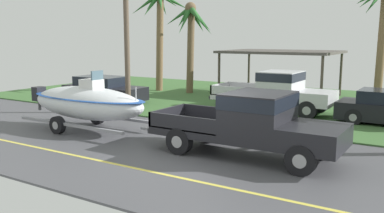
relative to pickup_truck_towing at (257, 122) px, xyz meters
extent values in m
cube|color=#4C4C51|center=(-1.38, -0.84, -1.08)|extent=(36.00, 8.00, 0.06)
cube|color=#3D6633|center=(-1.38, 10.16, -1.06)|extent=(36.00, 14.00, 0.11)
cube|color=#DBCC4C|center=(-1.38, -2.64, -1.05)|extent=(34.20, 0.12, 0.01)
cube|color=black|center=(-0.36, 0.00, -0.42)|extent=(5.61, 1.97, 0.22)
cube|color=black|center=(1.66, 0.00, -0.12)|extent=(1.57, 1.97, 0.38)
cube|color=black|center=(0.04, 0.00, 0.27)|extent=(1.68, 1.97, 1.17)
cube|color=black|center=(0.04, 0.00, 0.62)|extent=(1.70, 1.99, 0.38)
cube|color=black|center=(-1.98, 0.00, -0.29)|extent=(2.35, 1.97, 0.04)
cube|color=black|center=(-1.98, 0.94, -0.09)|extent=(2.35, 0.08, 0.45)
cube|color=black|center=(-1.98, -0.94, -0.09)|extent=(2.35, 0.08, 0.45)
cube|color=black|center=(-3.12, 0.00, -0.09)|extent=(0.08, 1.97, 0.45)
cube|color=#333338|center=(-3.22, 0.00, -0.48)|extent=(0.12, 1.77, 0.16)
sphere|color=#B2B2B7|center=(-3.34, 0.00, -0.43)|extent=(0.10, 0.10, 0.10)
cylinder|color=black|center=(1.58, 0.87, -0.65)|extent=(0.80, 0.28, 0.80)
cylinder|color=#9E9EA3|center=(1.58, 0.87, -0.65)|extent=(0.36, 0.29, 0.36)
cylinder|color=black|center=(1.58, -0.87, -0.65)|extent=(0.80, 0.28, 0.80)
cylinder|color=#9E9EA3|center=(1.58, -0.87, -0.65)|extent=(0.36, 0.29, 0.36)
cylinder|color=black|center=(-2.10, 0.87, -0.65)|extent=(0.80, 0.28, 0.80)
cylinder|color=#9E9EA3|center=(-2.10, 0.87, -0.65)|extent=(0.36, 0.29, 0.36)
cylinder|color=black|center=(-2.10, -0.87, -0.65)|extent=(0.80, 0.28, 0.80)
cylinder|color=#9E9EA3|center=(-2.10, -0.87, -0.65)|extent=(0.36, 0.29, 0.36)
cube|color=gray|center=(-3.79, 0.00, -0.67)|extent=(0.90, 0.10, 0.08)
cube|color=gray|center=(-6.79, 0.93, -0.67)|extent=(5.10, 0.12, 0.10)
cube|color=gray|center=(-6.79, -0.93, -0.67)|extent=(5.10, 0.12, 0.10)
cylinder|color=black|center=(-7.30, 0.99, -0.73)|extent=(0.64, 0.22, 0.64)
cylinder|color=#9E9EA3|center=(-7.30, 0.99, -0.73)|extent=(0.29, 0.23, 0.29)
cylinder|color=black|center=(-7.30, -0.99, -0.73)|extent=(0.64, 0.22, 0.64)
cylinder|color=#9E9EA3|center=(-7.30, -0.99, -0.73)|extent=(0.29, 0.23, 0.29)
ellipsoid|color=silver|center=(-6.79, 0.00, -0.02)|extent=(5.21, 1.78, 1.22)
ellipsoid|color=#1E4CA5|center=(-6.79, 0.00, 0.20)|extent=(5.31, 1.82, 0.12)
cube|color=silver|center=(-6.53, 0.00, 0.55)|extent=(0.70, 0.60, 0.65)
cube|color=slate|center=(-6.23, 0.00, 1.03)|extent=(0.06, 0.56, 0.36)
cube|color=black|center=(-9.52, 0.00, 0.14)|extent=(0.36, 0.44, 0.56)
cylinder|color=#4C4C51|center=(-9.52, 0.00, -0.20)|extent=(0.12, 0.12, 0.67)
cylinder|color=silver|center=(-4.45, 0.00, 0.48)|extent=(0.04, 0.04, 0.50)
cube|color=silver|center=(-2.35, 7.25, -0.42)|extent=(5.51, 1.95, 0.22)
cube|color=silver|center=(-0.37, 7.25, -0.12)|extent=(1.54, 1.95, 0.38)
cube|color=silver|center=(-1.97, 7.25, 0.28)|extent=(1.65, 1.95, 1.18)
cube|color=black|center=(-1.97, 7.25, 0.64)|extent=(1.67, 1.97, 0.38)
cube|color=gray|center=(-3.95, 7.25, -0.29)|extent=(2.32, 1.95, 0.04)
cube|color=silver|center=(-3.95, 8.18, -0.09)|extent=(2.32, 0.08, 0.45)
cube|color=silver|center=(-3.95, 6.31, -0.09)|extent=(2.32, 0.08, 0.45)
cube|color=silver|center=(-5.07, 7.25, -0.09)|extent=(0.08, 1.95, 0.45)
cube|color=#333338|center=(-5.17, 7.25, -0.48)|extent=(0.12, 1.76, 0.16)
sphere|color=#B2B2B7|center=(-5.29, 7.25, -0.43)|extent=(0.10, 0.10, 0.10)
cylinder|color=black|center=(-0.45, 8.11, -0.65)|extent=(0.80, 0.28, 0.80)
cylinder|color=#9E9EA3|center=(-0.45, 8.11, -0.65)|extent=(0.36, 0.29, 0.36)
cylinder|color=black|center=(-0.45, 6.38, -0.65)|extent=(0.80, 0.28, 0.80)
cylinder|color=#9E9EA3|center=(-0.45, 6.38, -0.65)|extent=(0.36, 0.29, 0.36)
cylinder|color=black|center=(-4.07, 8.11, -0.65)|extent=(0.80, 0.28, 0.80)
cylinder|color=#9E9EA3|center=(-4.07, 8.11, -0.65)|extent=(0.36, 0.29, 0.36)
cylinder|color=black|center=(-4.07, 6.38, -0.65)|extent=(0.80, 0.28, 0.80)
cylinder|color=#9E9EA3|center=(-4.07, 6.38, -0.65)|extent=(0.36, 0.29, 0.36)
cylinder|color=black|center=(1.45, 7.81, -0.72)|extent=(0.66, 0.22, 0.66)
cylinder|color=#9E9EA3|center=(1.45, 7.81, -0.72)|extent=(0.30, 0.23, 0.30)
cylinder|color=black|center=(1.45, 6.19, -0.72)|extent=(0.66, 0.22, 0.66)
cylinder|color=#9E9EA3|center=(1.45, 6.19, -0.72)|extent=(0.30, 0.23, 0.30)
cube|color=black|center=(-11.07, 5.37, -0.52)|extent=(4.56, 1.85, 0.70)
cube|color=black|center=(-11.30, 5.37, 0.08)|extent=(2.55, 1.70, 0.50)
cylinder|color=black|center=(-9.52, 6.20, -0.72)|extent=(0.66, 0.22, 0.66)
cylinder|color=#9E9EA3|center=(-9.52, 6.20, -0.72)|extent=(0.30, 0.23, 0.30)
cylinder|color=black|center=(-9.52, 4.53, -0.72)|extent=(0.66, 0.22, 0.66)
cylinder|color=#9E9EA3|center=(-9.52, 4.53, -0.72)|extent=(0.30, 0.23, 0.30)
cylinder|color=black|center=(-12.62, 6.20, -0.72)|extent=(0.66, 0.22, 0.66)
cylinder|color=#9E9EA3|center=(-12.62, 6.20, -0.72)|extent=(0.30, 0.23, 0.30)
cylinder|color=black|center=(-12.62, 4.53, -0.72)|extent=(0.66, 0.22, 0.66)
cylinder|color=#9E9EA3|center=(-12.62, 4.53, -0.72)|extent=(0.30, 0.23, 0.30)
cylinder|color=#4C4238|center=(-0.92, 14.31, 0.22)|extent=(0.14, 0.14, 2.54)
cylinder|color=#4C4238|center=(-0.92, 10.20, 0.22)|extent=(0.14, 0.14, 2.54)
cylinder|color=#4C4238|center=(-6.76, 14.31, 0.22)|extent=(0.14, 0.14, 2.54)
cylinder|color=#4C4238|center=(-6.76, 10.20, 0.22)|extent=(0.14, 0.14, 2.54)
cube|color=#4C4742|center=(-3.84, 12.26, 1.56)|extent=(6.34, 4.60, 0.14)
cylinder|color=brown|center=(-11.33, 10.72, 1.99)|extent=(0.43, 0.68, 6.10)
cone|color=#286028|center=(-10.74, 10.82, 4.65)|extent=(1.39, 0.52, 1.02)
cone|color=#286028|center=(-10.65, 11.35, 4.58)|extent=(1.71, 1.62, 1.22)
cone|color=#286028|center=(-11.60, 11.46, 4.44)|extent=(0.91, 1.78, 1.45)
cone|color=#286028|center=(-12.06, 11.02, 4.60)|extent=(1.81, 1.07, 1.24)
cone|color=#286028|center=(-12.06, 10.26, 4.42)|extent=(1.78, 1.27, 1.47)
cone|color=#286028|center=(-11.51, 10.18, 4.35)|extent=(0.78, 1.46, 1.60)
cone|color=#286028|center=(-10.87, 10.21, 4.51)|extent=(1.31, 1.41, 1.33)
cylinder|color=brown|center=(-9.06, 10.79, 1.54)|extent=(0.42, 0.66, 5.19)
cone|color=#286028|center=(-8.37, 10.84, 3.35)|extent=(1.66, 0.45, 1.78)
cone|color=#286028|center=(-8.65, 11.27, 3.45)|extent=(1.23, 1.37, 1.58)
cone|color=#286028|center=(-8.94, 11.34, 3.43)|extent=(0.73, 1.53, 1.67)
cone|color=#286028|center=(-9.46, 11.36, 3.75)|extent=(1.27, 1.57, 1.14)
cone|color=#286028|center=(-9.54, 10.92, 3.62)|extent=(1.31, 0.67, 1.26)
cone|color=#286028|center=(-9.78, 10.54, 3.62)|extent=(1.68, 0.84, 1.25)
cone|color=#286028|center=(-9.24, 10.38, 3.56)|extent=(0.83, 1.24, 1.37)
cone|color=#286028|center=(-8.98, 10.03, 3.35)|extent=(0.47, 1.75, 1.76)
cone|color=#286028|center=(-8.36, 10.31, 3.63)|extent=(1.79, 1.40, 1.34)
sphere|color=brown|center=(-9.06, 10.79, 4.13)|extent=(0.67, 0.67, 0.67)
cylinder|color=brown|center=(1.52, 11.64, 1.87)|extent=(0.39, 0.81, 5.85)
cone|color=#286028|center=(0.99, 12.27, 4.20)|extent=(1.42, 1.60, 1.42)
cylinder|color=brown|center=(-7.95, 3.65, 3.27)|extent=(0.24, 0.24, 8.65)
camera|label=1|loc=(4.64, -10.92, 2.41)|focal=39.13mm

